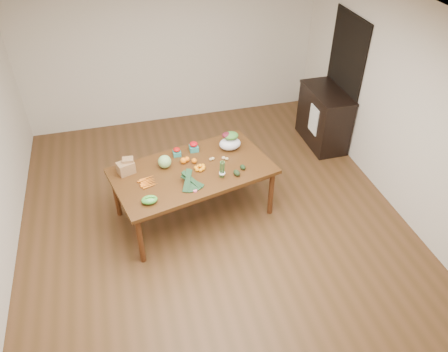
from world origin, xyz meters
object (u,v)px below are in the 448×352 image
object	(u,v)px
cabbage	(165,162)
mandarin_cluster	(200,166)
asparagus_bundle	(222,169)
kale_bunch	(191,182)
cabinet	(324,117)
dining_table	(194,192)
salad_bag	(230,142)
paper_bag	(126,167)

from	to	relation	value
cabbage	mandarin_cluster	world-z (taller)	cabbage
asparagus_bundle	kale_bunch	bearing A→B (deg)	178.85
cabinet	asparagus_bundle	bearing A→B (deg)	-145.44
dining_table	salad_bag	xyz separation A→B (m)	(0.59, 0.33, 0.49)
paper_bag	asparagus_bundle	world-z (taller)	asparagus_bundle
dining_table	salad_bag	distance (m)	0.83
cabinet	kale_bunch	distance (m)	2.96
cabinet	kale_bunch	size ratio (longest dim) A/B	2.55
cabbage	salad_bag	world-z (taller)	salad_bag
asparagus_bundle	cabbage	bearing A→B (deg)	135.38
cabinet	paper_bag	distance (m)	3.42
cabinet	asparagus_bundle	xyz separation A→B (m)	(-2.10, -1.45, 0.40)
cabbage	kale_bunch	world-z (taller)	cabbage
cabinet	cabbage	distance (m)	2.97
dining_table	cabinet	size ratio (longest dim) A/B	1.95
cabbage	mandarin_cluster	bearing A→B (deg)	-20.51
mandarin_cluster	salad_bag	distance (m)	0.60
cabinet	cabbage	size ratio (longest dim) A/B	6.05
paper_bag	salad_bag	distance (m)	1.41
cabinet	paper_bag	world-z (taller)	same
dining_table	asparagus_bundle	size ratio (longest dim) A/B	7.94
mandarin_cluster	asparagus_bundle	world-z (taller)	asparagus_bundle
cabinet	mandarin_cluster	xyz separation A→B (m)	(-2.33, -1.21, 0.32)
dining_table	kale_bunch	world-z (taller)	kale_bunch
salad_bag	cabinet	bearing A→B (deg)	25.32
paper_bag	mandarin_cluster	world-z (taller)	paper_bag
paper_bag	kale_bunch	xyz separation A→B (m)	(0.73, -0.49, -0.01)
dining_table	paper_bag	world-z (taller)	paper_bag
kale_bunch	paper_bag	bearing A→B (deg)	133.15
cabinet	mandarin_cluster	bearing A→B (deg)	-152.48
cabbage	salad_bag	distance (m)	0.93
dining_table	cabinet	world-z (taller)	cabinet
cabinet	kale_bunch	bearing A→B (deg)	-148.53
dining_table	mandarin_cluster	size ratio (longest dim) A/B	11.03
paper_bag	kale_bunch	world-z (taller)	paper_bag
dining_table	asparagus_bundle	world-z (taller)	asparagus_bundle
cabinet	salad_bag	distance (m)	2.07
paper_bag	salad_bag	size ratio (longest dim) A/B	0.91
paper_bag	asparagus_bundle	distance (m)	1.20
cabbage	asparagus_bundle	bearing A→B (deg)	-31.42
asparagus_bundle	salad_bag	world-z (taller)	asparagus_bundle
paper_bag	dining_table	bearing A→B (deg)	-10.48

